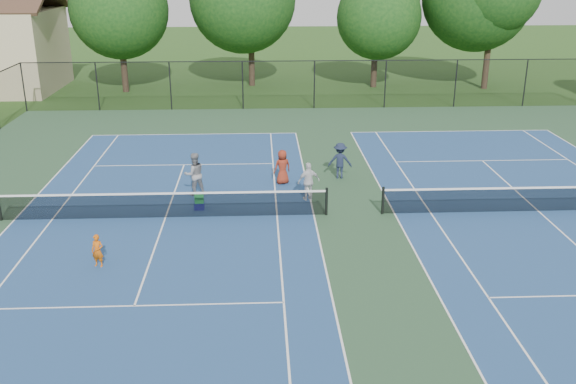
{
  "coord_description": "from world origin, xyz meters",
  "views": [
    {
      "loc": [
        -3.48,
        -22.04,
        9.0
      ],
      "look_at": [
        -2.52,
        -1.0,
        1.3
      ],
      "focal_mm": 40.0,
      "sensor_mm": 36.0,
      "label": 1
    }
  ],
  "objects_px": {
    "tree_back_a": "(118,4)",
    "instructor": "(194,174)",
    "tree_back_c": "(377,10)",
    "ball_crate": "(199,206)",
    "bystander_a": "(309,181)",
    "bystander_c": "(282,167)",
    "bystander_b": "(340,161)",
    "ball_hopper": "(199,198)",
    "child_player": "(98,251)"
  },
  "relations": [
    {
      "from": "tree_back_c",
      "to": "bystander_c",
      "type": "bearing_deg",
      "value": -109.44
    },
    {
      "from": "tree_back_c",
      "to": "bystander_a",
      "type": "bearing_deg",
      "value": -105.75
    },
    {
      "from": "child_player",
      "to": "bystander_b",
      "type": "distance_m",
      "value": 11.75
    },
    {
      "from": "tree_back_a",
      "to": "instructor",
      "type": "distance_m",
      "value": 23.25
    },
    {
      "from": "bystander_a",
      "to": "bystander_b",
      "type": "relative_size",
      "value": 0.98
    },
    {
      "from": "tree_back_a",
      "to": "child_player",
      "type": "relative_size",
      "value": 8.65
    },
    {
      "from": "bystander_b",
      "to": "bystander_c",
      "type": "xyz_separation_m",
      "value": [
        -2.51,
        -0.61,
        -0.05
      ]
    },
    {
      "from": "ball_hopper",
      "to": "tree_back_c",
      "type": "bearing_deg",
      "value": 65.92
    },
    {
      "from": "tree_back_c",
      "to": "ball_hopper",
      "type": "relative_size",
      "value": 22.44
    },
    {
      "from": "tree_back_a",
      "to": "ball_crate",
      "type": "distance_m",
      "value": 25.0
    },
    {
      "from": "ball_hopper",
      "to": "tree_back_a",
      "type": "bearing_deg",
      "value": 107.19
    },
    {
      "from": "tree_back_a",
      "to": "bystander_b",
      "type": "height_order",
      "value": "tree_back_a"
    },
    {
      "from": "bystander_a",
      "to": "bystander_c",
      "type": "xyz_separation_m",
      "value": [
        -0.96,
        1.99,
        -0.03
      ]
    },
    {
      "from": "instructor",
      "to": "ball_hopper",
      "type": "bearing_deg",
      "value": 78.86
    },
    {
      "from": "ball_crate",
      "to": "child_player",
      "type": "bearing_deg",
      "value": -120.05
    },
    {
      "from": "tree_back_c",
      "to": "ball_crate",
      "type": "relative_size",
      "value": 22.14
    },
    {
      "from": "tree_back_c",
      "to": "bystander_c",
      "type": "xyz_separation_m",
      "value": [
        -7.55,
        -21.39,
        -4.74
      ]
    },
    {
      "from": "bystander_a",
      "to": "child_player",
      "type": "bearing_deg",
      "value": 21.75
    },
    {
      "from": "child_player",
      "to": "ball_crate",
      "type": "distance_m",
      "value": 5.42
    },
    {
      "from": "child_player",
      "to": "ball_hopper",
      "type": "distance_m",
      "value": 5.41
    },
    {
      "from": "child_player",
      "to": "bystander_c",
      "type": "xyz_separation_m",
      "value": [
        5.98,
        7.5,
        0.21
      ]
    },
    {
      "from": "ball_crate",
      "to": "ball_hopper",
      "type": "bearing_deg",
      "value": 0.0
    },
    {
      "from": "child_player",
      "to": "instructor",
      "type": "bearing_deg",
      "value": 83.44
    },
    {
      "from": "bystander_c",
      "to": "ball_hopper",
      "type": "height_order",
      "value": "bystander_c"
    },
    {
      "from": "child_player",
      "to": "bystander_c",
      "type": "relative_size",
      "value": 0.72
    },
    {
      "from": "tree_back_a",
      "to": "bystander_b",
      "type": "bearing_deg",
      "value": -56.76
    },
    {
      "from": "tree_back_a",
      "to": "bystander_a",
      "type": "relative_size",
      "value": 5.94
    },
    {
      "from": "tree_back_c",
      "to": "instructor",
      "type": "xyz_separation_m",
      "value": [
        -11.12,
        -22.6,
        -4.6
      ]
    },
    {
      "from": "bystander_a",
      "to": "bystander_c",
      "type": "bearing_deg",
      "value": -81.08
    },
    {
      "from": "tree_back_c",
      "to": "bystander_c",
      "type": "height_order",
      "value": "tree_back_c"
    },
    {
      "from": "tree_back_c",
      "to": "child_player",
      "type": "bearing_deg",
      "value": -115.09
    },
    {
      "from": "bystander_b",
      "to": "ball_hopper",
      "type": "distance_m",
      "value": 6.73
    },
    {
      "from": "bystander_c",
      "to": "bystander_b",
      "type": "bearing_deg",
      "value": 173.6
    },
    {
      "from": "bystander_b",
      "to": "tree_back_c",
      "type": "bearing_deg",
      "value": -94.92
    },
    {
      "from": "tree_back_a",
      "to": "bystander_c",
      "type": "xyz_separation_m",
      "value": [
        10.45,
        -20.39,
        -5.3
      ]
    },
    {
      "from": "tree_back_a",
      "to": "bystander_c",
      "type": "relative_size",
      "value": 6.22
    },
    {
      "from": "ball_crate",
      "to": "ball_hopper",
      "type": "distance_m",
      "value": 0.32
    },
    {
      "from": "bystander_c",
      "to": "tree_back_c",
      "type": "bearing_deg",
      "value": -129.59
    },
    {
      "from": "tree_back_a",
      "to": "ball_crate",
      "type": "height_order",
      "value": "tree_back_a"
    },
    {
      "from": "tree_back_c",
      "to": "bystander_a",
      "type": "distance_m",
      "value": 24.74
    },
    {
      "from": "tree_back_c",
      "to": "ball_crate",
      "type": "bearing_deg",
      "value": -114.08
    },
    {
      "from": "bystander_b",
      "to": "child_player",
      "type": "bearing_deg",
      "value": 52.43
    },
    {
      "from": "bystander_c",
      "to": "ball_hopper",
      "type": "xyz_separation_m",
      "value": [
        -3.27,
        -2.82,
        -0.27
      ]
    },
    {
      "from": "child_player",
      "to": "bystander_a",
      "type": "distance_m",
      "value": 8.86
    },
    {
      "from": "bystander_b",
      "to": "ball_hopper",
      "type": "relative_size",
      "value": 4.22
    },
    {
      "from": "tree_back_a",
      "to": "ball_hopper",
      "type": "bearing_deg",
      "value": -72.81
    },
    {
      "from": "instructor",
      "to": "bystander_c",
      "type": "bearing_deg",
      "value": 177.13
    },
    {
      "from": "tree_back_a",
      "to": "instructor",
      "type": "xyz_separation_m",
      "value": [
        6.88,
        -21.6,
        -5.16
      ]
    },
    {
      "from": "tree_back_a",
      "to": "child_player",
      "type": "height_order",
      "value": "tree_back_a"
    },
    {
      "from": "bystander_a",
      "to": "tree_back_a",
      "type": "bearing_deg",
      "value": -79.72
    }
  ]
}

